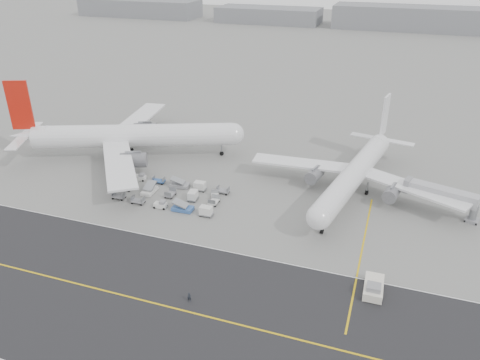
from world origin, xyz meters
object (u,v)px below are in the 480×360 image
(airliner_b, at_px, (356,172))
(pushback_tug, at_px, (374,287))
(airliner_a, at_px, (129,136))
(ground_crew_a, at_px, (189,297))
(jet_bridge, at_px, (442,195))

(airliner_b, height_order, pushback_tug, airliner_b)
(airliner_b, xyz_separation_m, pushback_tug, (6.79, -32.03, -3.76))
(pushback_tug, bearing_deg, airliner_b, 101.11)
(airliner_a, bearing_deg, ground_crew_a, -162.25)
(jet_bridge, bearing_deg, pushback_tug, -93.41)
(airliner_a, relative_size, ground_crew_a, 34.80)
(airliner_a, relative_size, pushback_tug, 7.00)
(pushback_tug, distance_m, ground_crew_a, 27.82)
(airliner_a, bearing_deg, airliner_b, -112.39)
(airliner_b, bearing_deg, airliner_a, -169.65)
(airliner_a, xyz_separation_m, pushback_tug, (61.63, -32.52, -4.76))
(pushback_tug, bearing_deg, airliner_a, 151.33)
(airliner_a, relative_size, airliner_b, 1.17)
(ground_crew_a, bearing_deg, jet_bridge, 24.53)
(pushback_tug, xyz_separation_m, ground_crew_a, (-25.51, -11.09, -0.13))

